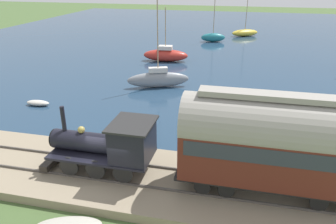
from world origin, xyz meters
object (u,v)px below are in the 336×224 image
(sailboat_gray, at_px, (158,79))
(rowboat_near_shore, at_px, (38,103))
(rowboat_far_out, at_px, (303,145))
(steam_locomotive, at_px, (112,143))
(sailboat_teal, at_px, (213,37))
(sailboat_red, at_px, (166,55))
(sailboat_yellow, at_px, (245,33))
(passenger_coach, at_px, (276,141))

(sailboat_gray, distance_m, rowboat_near_shore, 10.66)
(sailboat_gray, bearing_deg, rowboat_far_out, -149.30)
(steam_locomotive, relative_size, rowboat_far_out, 2.59)
(sailboat_teal, distance_m, sailboat_red, 14.21)
(sailboat_yellow, bearing_deg, rowboat_near_shore, 127.13)
(passenger_coach, relative_size, rowboat_far_out, 3.89)
(rowboat_far_out, bearing_deg, rowboat_near_shore, 135.66)
(rowboat_near_shore, bearing_deg, steam_locomotive, -132.74)
(rowboat_far_out, xyz_separation_m, rowboat_near_shore, (2.47, 19.85, 0.01))
(sailboat_gray, relative_size, sailboat_red, 1.55)
(rowboat_far_out, bearing_deg, sailboat_gray, 104.41)
(steam_locomotive, bearing_deg, sailboat_gray, 6.26)
(passenger_coach, bearing_deg, steam_locomotive, 90.00)
(rowboat_near_shore, bearing_deg, sailboat_yellow, -26.31)
(sailboat_red, xyz_separation_m, rowboat_far_out, (-18.90, -13.24, -0.56))
(sailboat_teal, height_order, sailboat_yellow, sailboat_teal)
(sailboat_gray, height_order, rowboat_near_shore, sailboat_gray)
(passenger_coach, xyz_separation_m, sailboat_gray, (14.95, 9.26, -2.35))
(sailboat_red, height_order, rowboat_far_out, sailboat_red)
(sailboat_yellow, distance_m, rowboat_far_out, 38.88)
(steam_locomotive, relative_size, sailboat_red, 0.91)
(sailboat_red, distance_m, sailboat_yellow, 21.71)
(sailboat_teal, height_order, sailboat_red, sailboat_teal)
(passenger_coach, height_order, sailboat_yellow, sailboat_yellow)
(rowboat_near_shore, bearing_deg, rowboat_far_out, -100.04)
(steam_locomotive, relative_size, rowboat_near_shore, 2.91)
(rowboat_far_out, bearing_deg, sailboat_teal, 68.17)
(sailboat_teal, distance_m, rowboat_near_shore, 31.91)
(steam_locomotive, distance_m, sailboat_yellow, 44.83)
(sailboat_gray, distance_m, sailboat_yellow, 30.39)
(sailboat_teal, relative_size, sailboat_red, 1.25)
(passenger_coach, xyz_separation_m, sailboat_yellow, (44.44, 1.90, -2.58))
(passenger_coach, xyz_separation_m, sailboat_red, (24.69, 10.92, -2.40))
(rowboat_far_out, distance_m, rowboat_near_shore, 20.01)
(sailboat_gray, xyz_separation_m, rowboat_far_out, (-9.16, -11.58, -0.61))
(sailboat_gray, height_order, sailboat_teal, sailboat_gray)
(sailboat_teal, bearing_deg, steam_locomotive, 165.32)
(steam_locomotive, xyz_separation_m, sailboat_teal, (38.24, -1.00, -1.44))
(sailboat_gray, distance_m, sailboat_red, 9.88)
(sailboat_gray, height_order, rowboat_far_out, sailboat_gray)
(sailboat_teal, bearing_deg, rowboat_near_shore, 146.81)
(sailboat_teal, bearing_deg, sailboat_gray, 160.35)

